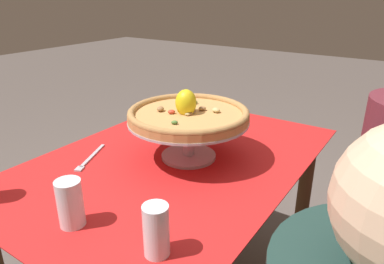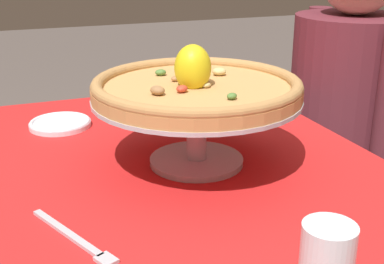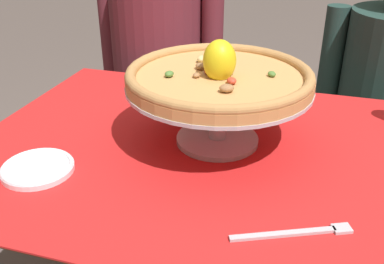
% 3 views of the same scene
% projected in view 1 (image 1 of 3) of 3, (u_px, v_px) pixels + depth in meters
% --- Properties ---
extents(dining_table, '(1.21, 0.84, 0.74)m').
position_uv_depth(dining_table, '(175.00, 186.00, 1.31)').
color(dining_table, brown).
rests_on(dining_table, ground).
extents(pizza_stand, '(0.42, 0.42, 0.15)m').
position_uv_depth(pizza_stand, '(188.00, 130.00, 1.24)').
color(pizza_stand, '#B7B7C1').
rests_on(pizza_stand, dining_table).
extents(pizza, '(0.42, 0.42, 0.11)m').
position_uv_depth(pizza, '(188.00, 113.00, 1.22)').
color(pizza, tan).
rests_on(pizza, pizza_stand).
extents(water_glass_back_right, '(0.06, 0.06, 0.13)m').
position_uv_depth(water_glass_back_right, '(156.00, 233.00, 0.79)').
color(water_glass_back_right, white).
rests_on(water_glass_back_right, dining_table).
extents(water_glass_side_right, '(0.07, 0.07, 0.13)m').
position_uv_depth(water_glass_side_right, '(71.00, 206.00, 0.89)').
color(water_glass_side_right, white).
rests_on(water_glass_side_right, dining_table).
extents(side_plate, '(0.15, 0.15, 0.02)m').
position_uv_depth(side_plate, '(187.00, 117.00, 1.65)').
color(side_plate, white).
rests_on(side_plate, dining_table).
extents(dinner_fork, '(0.20, 0.10, 0.01)m').
position_uv_depth(dinner_fork, '(90.00, 159.00, 1.26)').
color(dinner_fork, '#B7B7C1').
rests_on(dinner_fork, dining_table).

